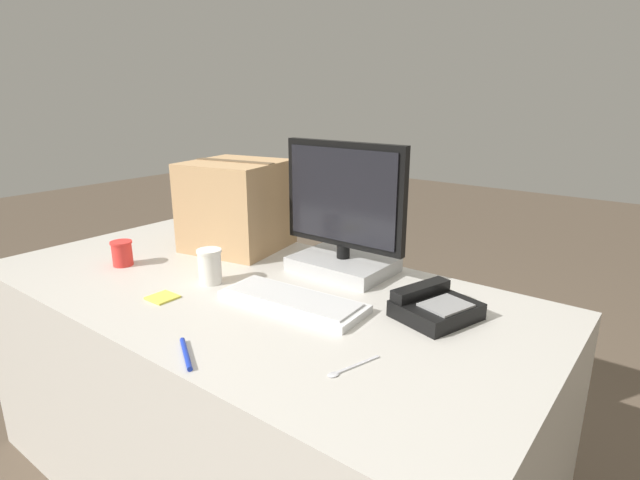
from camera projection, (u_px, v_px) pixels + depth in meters
ground_plane at (257, 478)px, 1.75m from camera, size 12.00×12.00×0.00m
office_desk at (253, 388)px, 1.64m from camera, size 1.80×0.90×0.72m
monitor at (343, 225)px, 1.63m from camera, size 0.44×0.24×0.43m
keyboard at (293, 301)px, 1.40m from camera, size 0.43×0.19×0.03m
desk_phone at (434, 307)px, 1.32m from camera, size 0.22×0.24×0.07m
paper_cup_left at (122, 253)px, 1.72m from camera, size 0.07×0.07×0.09m
paper_cup_right at (210, 266)px, 1.55m from camera, size 0.08×0.08×0.11m
spoon at (347, 369)px, 1.08m from camera, size 0.05×0.14×0.00m
cardboard_box at (237, 205)px, 1.89m from camera, size 0.39×0.38×0.33m
pen_marker at (186, 354)px, 1.13m from camera, size 0.13×0.08×0.01m
sticky_note_pad at (162, 297)px, 1.45m from camera, size 0.08×0.08×0.01m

